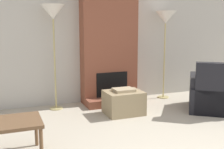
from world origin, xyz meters
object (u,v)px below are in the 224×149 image
floor_lamp_right (166,20)px  side_table (16,126)px  armchair (211,95)px  floor_lamp_left (53,15)px  ottoman (124,102)px

floor_lamp_right → side_table: bearing=-149.8°
armchair → floor_lamp_left: 3.21m
floor_lamp_left → floor_lamp_right: floor_lamp_left is taller
side_table → floor_lamp_right: (3.12, 1.82, 1.27)m
armchair → side_table: (-3.43, -0.67, 0.09)m
armchair → ottoman: bearing=22.4°
ottoman → floor_lamp_right: (1.28, 0.75, 1.45)m
ottoman → floor_lamp_left: size_ratio=0.34×
armchair → floor_lamp_left: size_ratio=0.63×
ottoman → floor_lamp_left: bearing=144.6°
floor_lamp_right → floor_lamp_left: bearing=180.0°
ottoman → armchair: size_ratio=0.54×
ottoman → armchair: 1.63m
side_table → floor_lamp_left: floor_lamp_left is taller
side_table → floor_lamp_left: 2.39m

